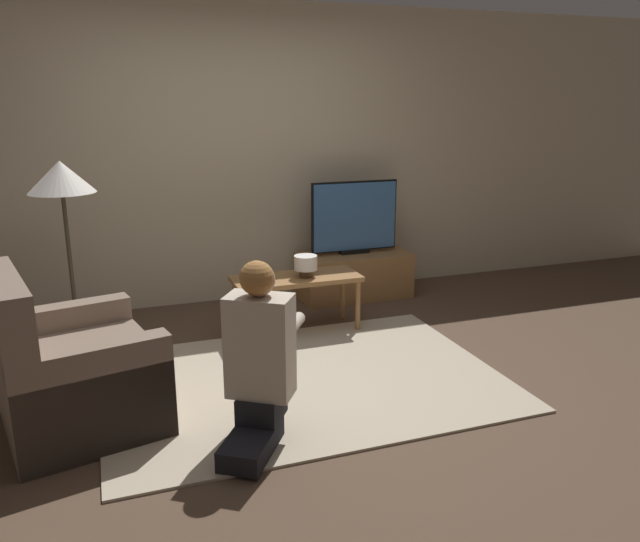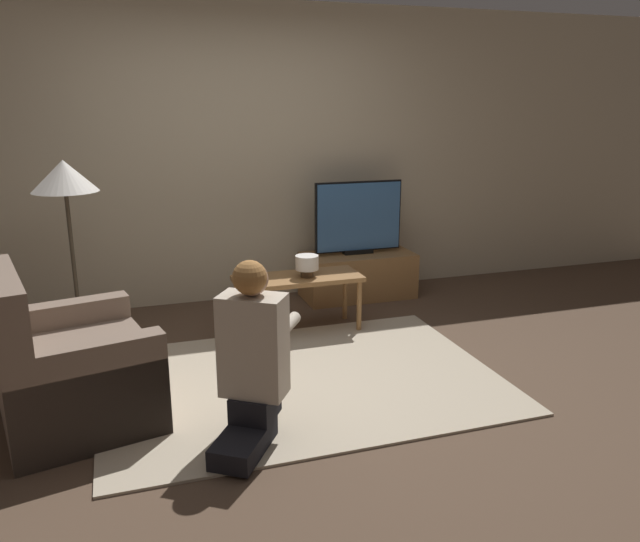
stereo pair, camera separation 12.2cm
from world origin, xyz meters
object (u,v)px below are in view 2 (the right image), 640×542
Objects in this scene: person_kneeling at (252,355)px; floor_lamp at (65,186)px; table_lamp at (307,264)px; tv at (358,217)px; armchair at (69,372)px; coffee_table at (298,283)px.

floor_lamp is at bearing -28.30° from person_kneeling.
person_kneeling is at bearing -116.94° from table_lamp.
person_kneeling is (-1.46, -2.20, -0.26)m from tv.
armchair is (-2.40, -1.69, -0.44)m from tv.
armchair is 5.82× the size of table_lamp.
floor_lamp reaches higher than armchair.
tv reaches higher than armchair.
table_lamp is at bearing -134.22° from tv.
floor_lamp is (-1.63, 0.27, 0.79)m from coffee_table.
tv is 1.04m from table_lamp.
person_kneeling is (0.94, -0.52, 0.19)m from armchair.
floor_lamp reaches higher than tv.
floor_lamp reaches higher than coffee_table.
person_kneeling is (-0.68, -1.51, 0.09)m from coffee_table.
tv is 0.79× the size of armchair.
coffee_table is at bearing -9.42° from floor_lamp.
person_kneeling is (0.95, -1.78, -0.70)m from floor_lamp.
coffee_table is 0.95× the size of armchair.
coffee_table is 5.52× the size of table_lamp.
armchair is at bearing 4.90° from person_kneeling.
person_kneeling reaches higher than coffee_table.
tv is 2.49m from floor_lamp.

